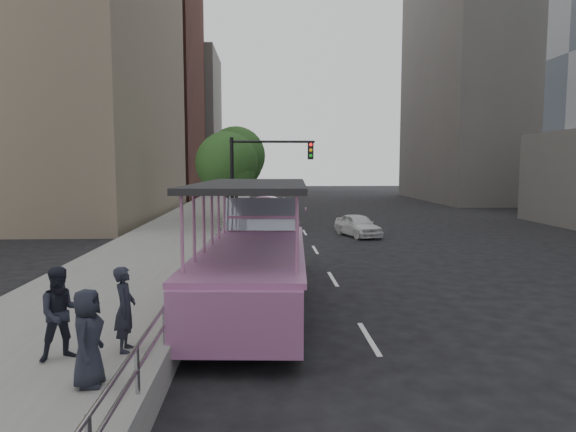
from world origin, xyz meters
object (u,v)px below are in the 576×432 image
object	(u,v)px
duck_boat	(257,258)
pedestrian_far	(88,338)
traffic_signal	(256,172)
street_tree_near	(228,166)
pedestrian_near	(125,309)
street_tree_far	(237,158)
pedestrian_mid	(62,313)
parking_sign	(227,216)
car	(358,225)

from	to	relation	value
duck_boat	pedestrian_far	size ratio (longest dim) A/B	6.53
pedestrian_far	traffic_signal	bearing A→B (deg)	-9.39
duck_boat	pedestrian_far	world-z (taller)	duck_boat
traffic_signal	street_tree_near	xyz separation A→B (m)	(-1.60, 3.43, 0.32)
duck_boat	street_tree_near	distance (m)	15.04
pedestrian_near	street_tree_far	distance (m)	25.45
traffic_signal	street_tree_near	distance (m)	3.80
duck_boat	street_tree_near	size ratio (longest dim) A/B	1.83
duck_boat	pedestrian_mid	distance (m)	6.01
pedestrian_mid	pedestrian_far	bearing A→B (deg)	-84.90
street_tree_far	street_tree_near	bearing A→B (deg)	-91.91
parking_sign	street_tree_near	bearing A→B (deg)	92.94
duck_boat	pedestrian_near	xyz separation A→B (m)	(-2.46, -4.51, -0.15)
pedestrian_mid	pedestrian_near	bearing A→B (deg)	-11.56
pedestrian_near	street_tree_near	size ratio (longest dim) A/B	0.29
pedestrian_mid	street_tree_far	size ratio (longest dim) A/B	0.27
pedestrian_mid	duck_boat	bearing A→B (deg)	23.39
street_tree_far	pedestrian_far	bearing A→B (deg)	-92.30
pedestrian_near	pedestrian_far	xyz separation A→B (m)	(-0.18, -1.56, -0.02)
pedestrian_near	parking_sign	distance (m)	13.35
car	pedestrian_far	distance (m)	20.73
pedestrian_far	street_tree_far	world-z (taller)	street_tree_far
pedestrian_far	traffic_signal	distance (m)	17.71
street_tree_far	pedestrian_near	bearing A→B (deg)	-92.04
duck_boat	traffic_signal	distance (m)	11.51
street_tree_far	duck_boat	bearing A→B (deg)	-85.69
street_tree_far	traffic_signal	bearing A→B (deg)	-81.57
pedestrian_near	street_tree_far	size ratio (longest dim) A/B	0.26
pedestrian_far	duck_boat	bearing A→B (deg)	-24.76
duck_boat	traffic_signal	world-z (taller)	traffic_signal
traffic_signal	street_tree_far	distance (m)	9.57
pedestrian_far	parking_sign	bearing A→B (deg)	-5.83
parking_sign	street_tree_near	world-z (taller)	street_tree_near
parking_sign	traffic_signal	xyz separation A→B (m)	(1.29, 2.50, 1.93)
parking_sign	pedestrian_mid	bearing A→B (deg)	-98.51
parking_sign	car	bearing A→B (deg)	32.39
car	pedestrian_mid	size ratio (longest dim) A/B	2.07
street_tree_far	parking_sign	bearing A→B (deg)	-89.50
pedestrian_mid	parking_sign	distance (m)	13.83
parking_sign	street_tree_near	xyz separation A→B (m)	(-0.30, 5.93, 2.25)
car	street_tree_far	distance (m)	10.91
car	street_tree_far	size ratio (longest dim) A/B	0.55
street_tree_near	duck_boat	bearing A→B (deg)	-83.17
pedestrian_near	street_tree_far	xyz separation A→B (m)	(0.90, 25.24, 3.18)
pedestrian_mid	street_tree_far	xyz separation A→B (m)	(1.94, 25.60, 3.14)
pedestrian_mid	pedestrian_far	distance (m)	1.48
pedestrian_mid	street_tree_near	size ratio (longest dim) A/B	0.30
car	traffic_signal	size ratio (longest dim) A/B	0.69
duck_boat	traffic_signal	xyz separation A→B (m)	(-0.17, 11.29, 2.23)
street_tree_near	parking_sign	bearing A→B (deg)	-87.06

